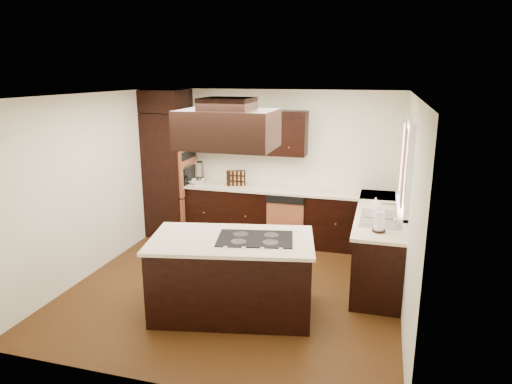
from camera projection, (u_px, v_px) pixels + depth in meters
floor at (237, 286)px, 6.12m from camera, size 4.20×4.20×0.02m
ceiling at (234, 94)px, 5.48m from camera, size 4.20×4.20×0.02m
wall_back at (274, 164)px, 7.76m from camera, size 4.20×0.02×2.50m
wall_front at (157, 258)px, 3.83m from camera, size 4.20×0.02×2.50m
wall_left at (92, 185)px, 6.35m from camera, size 0.02×4.20×2.50m
wall_right at (410, 208)px, 5.24m from camera, size 0.02×4.20×2.50m
oven_column at (169, 174)px, 7.90m from camera, size 0.65×0.75×2.12m
wall_oven_face at (188, 172)px, 7.79m from camera, size 0.05×0.62×0.78m
base_cabinets_back at (272, 215)px, 7.67m from camera, size 2.93×0.60×0.88m
base_cabinets_right at (379, 244)px, 6.37m from camera, size 0.60×2.40×0.88m
countertop_back at (272, 189)px, 7.54m from camera, size 2.93×0.63×0.04m
countertop_right at (380, 213)px, 6.25m from camera, size 0.63×2.40×0.04m
upper_cabinets at (247, 132)px, 7.56m from camera, size 2.00×0.34×0.72m
dishwasher_front at (285, 225)px, 7.33m from camera, size 0.60×0.05×0.72m
window_frame at (407, 165)px, 5.66m from camera, size 0.06×1.32×1.12m
window_pane at (410, 165)px, 5.66m from camera, size 0.00×1.20×1.00m
curtain_left at (404, 167)px, 5.28m from camera, size 0.02×0.34×0.90m
curtain_right at (402, 155)px, 6.06m from camera, size 0.02×0.34×0.90m
sink_rim at (381, 219)px, 5.92m from camera, size 0.52×0.84×0.01m
island at (232, 277)px, 5.35m from camera, size 1.96×1.32×0.88m
island_top at (231, 240)px, 5.23m from camera, size 2.04×1.40×0.04m
cooktop at (255, 239)px, 5.20m from camera, size 0.95×0.73×0.01m
range_hood at (228, 129)px, 5.03m from camera, size 1.05×0.72×0.42m
hood_duct at (227, 104)px, 4.96m from camera, size 0.55×0.50×0.13m
blender_base at (201, 180)px, 7.84m from camera, size 0.15×0.15×0.10m
blender_pitcher at (200, 170)px, 7.80m from camera, size 0.13×0.13×0.26m
spice_rack at (236, 178)px, 7.65m from camera, size 0.32×0.19×0.26m
mixing_bowl at (195, 182)px, 7.80m from camera, size 0.34×0.34×0.06m
soap_bottle at (375, 203)px, 6.34m from camera, size 0.09×0.09×0.16m
paper_towel at (379, 222)px, 5.41m from camera, size 0.12×0.12×0.25m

